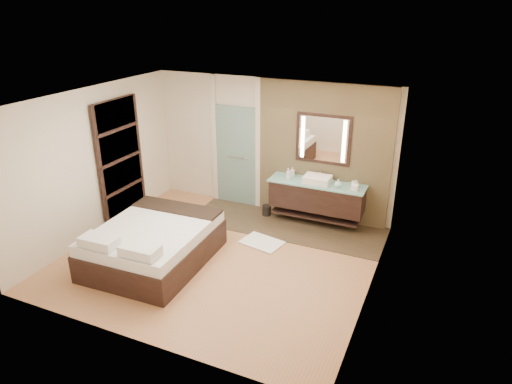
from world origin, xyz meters
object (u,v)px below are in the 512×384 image
at_px(bed, 154,244).
at_px(waste_bin, 267,210).
at_px(vanity, 317,196).
at_px(mirror_unit, 323,139).

distance_m(bed, waste_bin, 2.62).
bearing_deg(bed, vanity, 48.48).
xyz_separation_m(vanity, mirror_unit, (0.00, 0.24, 1.07)).
distance_m(vanity, waste_bin, 1.12).
bearing_deg(mirror_unit, waste_bin, -163.12).
bearing_deg(waste_bin, bed, -113.37).
relative_size(mirror_unit, waste_bin, 4.74).
relative_size(vanity, waste_bin, 8.28).
height_order(vanity, bed, vanity).
xyz_separation_m(bed, waste_bin, (1.04, 2.40, -0.22)).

